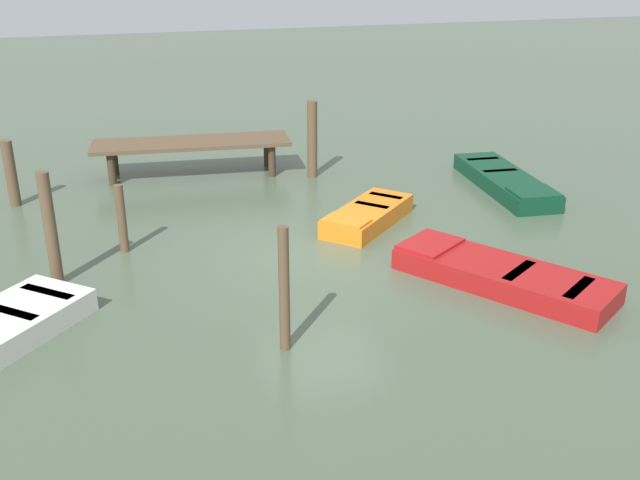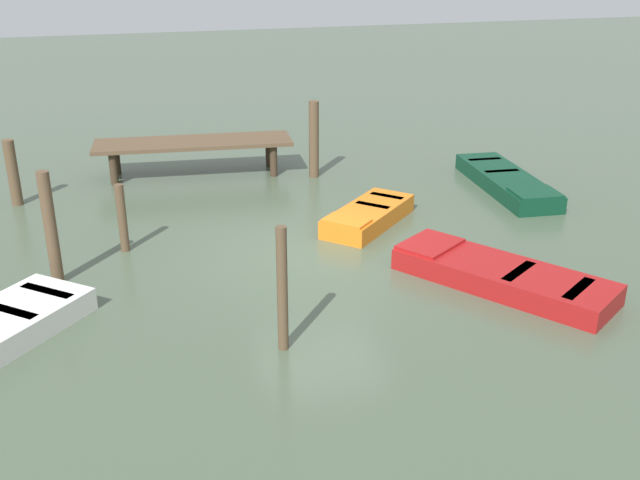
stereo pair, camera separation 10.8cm
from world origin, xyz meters
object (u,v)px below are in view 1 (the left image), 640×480
dock_segment (192,145)px  rowboat_white (1,328)px  mooring_piling_near_right (312,140)px  rowboat_red (501,274)px  mooring_piling_center (122,219)px  mooring_piling_far_right (284,290)px  mooring_piling_mid_left (11,174)px  rowboat_orange (367,215)px  mooring_piling_mid_right (50,229)px  rowboat_dark_green (505,181)px

dock_segment → rowboat_white: 9.04m
mooring_piling_near_right → rowboat_red: bearing=-79.2°
mooring_piling_near_right → mooring_piling_center: bearing=-143.6°
dock_segment → mooring_piling_far_right: 9.58m
rowboat_red → mooring_piling_mid_left: mooring_piling_mid_left is taller
rowboat_orange → rowboat_white: (-7.38, -3.11, -0.00)m
rowboat_orange → mooring_piling_mid_right: size_ratio=1.24×
rowboat_red → mooring_piling_far_right: 4.58m
rowboat_red → mooring_piling_near_right: (-1.42, 7.47, 0.81)m
rowboat_red → mooring_piling_mid_right: 8.27m
mooring_piling_mid_left → rowboat_dark_green: bearing=-11.2°
mooring_piling_near_right → mooring_piling_far_right: 9.01m
dock_segment → rowboat_red: 9.66m
rowboat_white → mooring_piling_near_right: mooring_piling_near_right is taller
mooring_piling_far_right → mooring_piling_mid_right: (-3.46, 3.52, 0.06)m
mooring_piling_mid_left → mooring_piling_center: mooring_piling_mid_left is taller
rowboat_orange → mooring_piling_mid_left: bearing=-68.9°
rowboat_orange → mooring_piling_center: bearing=-43.5°
rowboat_orange → mooring_piling_far_right: size_ratio=1.31×
mooring_piling_mid_right → mooring_piling_center: size_ratio=1.51×
mooring_piling_near_right → mooring_piling_center: size_ratio=1.43×
rowboat_dark_green → mooring_piling_far_right: 9.55m
rowboat_white → rowboat_dark_green: (11.63, 4.44, -0.00)m
rowboat_white → mooring_piling_center: 3.79m
mooring_piling_center → rowboat_orange: bearing=-0.2°
mooring_piling_far_right → rowboat_dark_green: bearing=39.2°
mooring_piling_far_right → mooring_piling_mid_right: bearing=134.5°
dock_segment → mooring_piling_center: bearing=-107.3°
dock_segment → rowboat_orange: dock_segment is taller
rowboat_orange → mooring_piling_center: mooring_piling_center is taller
dock_segment → mooring_piling_near_right: size_ratio=2.61×
rowboat_red → mooring_piling_near_right: mooring_piling_near_right is taller
rowboat_white → rowboat_dark_green: bearing=153.2°
dock_segment → rowboat_red: size_ratio=1.30×
mooring_piling_mid_right → mooring_piling_far_right: bearing=-45.5°
rowboat_white → mooring_piling_mid_right: 2.27m
rowboat_white → rowboat_red: bearing=128.8°
mooring_piling_far_right → dock_segment: bearing=90.5°
dock_segment → rowboat_dark_green: 8.29m
rowboat_orange → rowboat_dark_green: 4.45m
mooring_piling_far_right → rowboat_red: bearing=13.3°
dock_segment → rowboat_orange: bearing=-50.7°
rowboat_orange → rowboat_dark_green: same height
dock_segment → mooring_piling_mid_right: (-3.37, -6.05, 0.25)m
rowboat_white → rowboat_dark_green: size_ratio=0.74×
mooring_piling_near_right → rowboat_orange: bearing=-87.7°
dock_segment → mooring_piling_mid_left: bearing=-158.9°
rowboat_red → mooring_piling_center: size_ratio=2.87×
rowboat_dark_green → mooring_piling_mid_left: bearing=-95.7°
rowboat_red → rowboat_dark_green: size_ratio=0.99×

